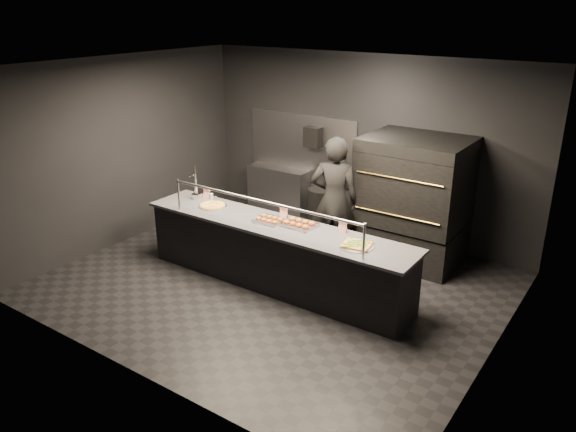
{
  "coord_description": "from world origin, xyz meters",
  "views": [
    {
      "loc": [
        4.17,
        -5.73,
        3.76
      ],
      "look_at": [
        0.08,
        0.2,
        0.99
      ],
      "focal_mm": 35.0,
      "sensor_mm": 36.0,
      "label": 1
    }
  ],
  "objects_px": {
    "fire_extinguisher": "(340,169)",
    "slider_tray_a": "(269,220)",
    "square_pizza": "(357,245)",
    "trash_bin": "(321,210)",
    "pizza_oven": "(413,199)",
    "service_counter": "(275,254)",
    "prep_shelf": "(278,191)",
    "round_pizza": "(212,205)",
    "beer_tap": "(196,189)",
    "towel_dispenser": "(313,137)",
    "worker": "(334,201)",
    "slider_tray_b": "(299,224)"
  },
  "relations": [
    {
      "from": "square_pizza",
      "to": "worker",
      "type": "height_order",
      "value": "worker"
    },
    {
      "from": "towel_dispenser",
      "to": "slider_tray_b",
      "type": "height_order",
      "value": "towel_dispenser"
    },
    {
      "from": "trash_bin",
      "to": "worker",
      "type": "height_order",
      "value": "worker"
    },
    {
      "from": "prep_shelf",
      "to": "slider_tray_a",
      "type": "xyz_separation_m",
      "value": [
        1.48,
        -2.29,
        0.49
      ]
    },
    {
      "from": "slider_tray_b",
      "to": "pizza_oven",
      "type": "bearing_deg",
      "value": 63.0
    },
    {
      "from": "beer_tap",
      "to": "slider_tray_b",
      "type": "relative_size",
      "value": 1.13
    },
    {
      "from": "square_pizza",
      "to": "pizza_oven",
      "type": "bearing_deg",
      "value": 92.11
    },
    {
      "from": "slider_tray_a",
      "to": "fire_extinguisher",
      "type": "bearing_deg",
      "value": 95.57
    },
    {
      "from": "towel_dispenser",
      "to": "pizza_oven",
      "type": "bearing_deg",
      "value": -13.14
    },
    {
      "from": "beer_tap",
      "to": "square_pizza",
      "type": "bearing_deg",
      "value": -3.67
    },
    {
      "from": "worker",
      "to": "trash_bin",
      "type": "bearing_deg",
      "value": -70.24
    },
    {
      "from": "prep_shelf",
      "to": "square_pizza",
      "type": "bearing_deg",
      "value": -39.24
    },
    {
      "from": "worker",
      "to": "towel_dispenser",
      "type": "bearing_deg",
      "value": -67.28
    },
    {
      "from": "towel_dispenser",
      "to": "slider_tray_a",
      "type": "bearing_deg",
      "value": -71.66
    },
    {
      "from": "fire_extinguisher",
      "to": "service_counter",
      "type": "bearing_deg",
      "value": -81.7
    },
    {
      "from": "fire_extinguisher",
      "to": "slider_tray_b",
      "type": "height_order",
      "value": "fire_extinguisher"
    },
    {
      "from": "slider_tray_a",
      "to": "beer_tap",
      "type": "bearing_deg",
      "value": 175.18
    },
    {
      "from": "fire_extinguisher",
      "to": "worker",
      "type": "xyz_separation_m",
      "value": [
        0.61,
        -1.25,
        -0.08
      ]
    },
    {
      "from": "service_counter",
      "to": "round_pizza",
      "type": "relative_size",
      "value": 9.62
    },
    {
      "from": "round_pizza",
      "to": "trash_bin",
      "type": "xyz_separation_m",
      "value": [
        0.63,
        2.06,
        -0.56
      ]
    },
    {
      "from": "slider_tray_a",
      "to": "worker",
      "type": "xyz_separation_m",
      "value": [
        0.38,
        1.12,
        0.03
      ]
    },
    {
      "from": "towel_dispenser",
      "to": "worker",
      "type": "xyz_separation_m",
      "value": [
        1.16,
        -1.24,
        -0.57
      ]
    },
    {
      "from": "fire_extinguisher",
      "to": "trash_bin",
      "type": "bearing_deg",
      "value": -122.33
    },
    {
      "from": "pizza_oven",
      "to": "round_pizza",
      "type": "xyz_separation_m",
      "value": [
        -2.37,
        -1.86,
        -0.03
      ]
    },
    {
      "from": "pizza_oven",
      "to": "service_counter",
      "type": "bearing_deg",
      "value": -122.27
    },
    {
      "from": "slider_tray_b",
      "to": "service_counter",
      "type": "bearing_deg",
      "value": -155.39
    },
    {
      "from": "service_counter",
      "to": "towel_dispenser",
      "type": "distance_m",
      "value": 2.78
    },
    {
      "from": "slider_tray_b",
      "to": "square_pizza",
      "type": "xyz_separation_m",
      "value": [
        0.97,
        -0.16,
        -0.01
      ]
    },
    {
      "from": "pizza_oven",
      "to": "beer_tap",
      "type": "relative_size",
      "value": 3.44
    },
    {
      "from": "towel_dispenser",
      "to": "fire_extinguisher",
      "type": "xyz_separation_m",
      "value": [
        0.55,
        0.01,
        -0.49
      ]
    },
    {
      "from": "slider_tray_a",
      "to": "square_pizza",
      "type": "bearing_deg",
      "value": -2.44
    },
    {
      "from": "slider_tray_a",
      "to": "trash_bin",
      "type": "relative_size",
      "value": 0.64
    },
    {
      "from": "round_pizza",
      "to": "pizza_oven",
      "type": "bearing_deg",
      "value": 38.14
    },
    {
      "from": "pizza_oven",
      "to": "slider_tray_b",
      "type": "distance_m",
      "value": 1.98
    },
    {
      "from": "service_counter",
      "to": "slider_tray_b",
      "type": "bearing_deg",
      "value": 24.61
    },
    {
      "from": "fire_extinguisher",
      "to": "square_pizza",
      "type": "xyz_separation_m",
      "value": [
        1.62,
        -2.42,
        -0.12
      ]
    },
    {
      "from": "prep_shelf",
      "to": "round_pizza",
      "type": "height_order",
      "value": "round_pizza"
    },
    {
      "from": "beer_tap",
      "to": "trash_bin",
      "type": "height_order",
      "value": "beer_tap"
    },
    {
      "from": "pizza_oven",
      "to": "prep_shelf",
      "type": "height_order",
      "value": "pizza_oven"
    },
    {
      "from": "prep_shelf",
      "to": "round_pizza",
      "type": "distance_m",
      "value": 2.37
    },
    {
      "from": "beer_tap",
      "to": "round_pizza",
      "type": "bearing_deg",
      "value": -15.38
    },
    {
      "from": "beer_tap",
      "to": "round_pizza",
      "type": "xyz_separation_m",
      "value": [
        0.43,
        -0.12,
        -0.14
      ]
    },
    {
      "from": "square_pizza",
      "to": "trash_bin",
      "type": "xyz_separation_m",
      "value": [
        -1.81,
        2.12,
        -0.57
      ]
    },
    {
      "from": "fire_extinguisher",
      "to": "slider_tray_a",
      "type": "distance_m",
      "value": 2.38
    },
    {
      "from": "prep_shelf",
      "to": "beer_tap",
      "type": "height_order",
      "value": "beer_tap"
    },
    {
      "from": "towel_dispenser",
      "to": "trash_bin",
      "type": "distance_m",
      "value": 1.27
    },
    {
      "from": "worker",
      "to": "beer_tap",
      "type": "bearing_deg",
      "value": 7.6
    },
    {
      "from": "worker",
      "to": "slider_tray_b",
      "type": "bearing_deg",
      "value": 71.8
    },
    {
      "from": "service_counter",
      "to": "square_pizza",
      "type": "xyz_separation_m",
      "value": [
        1.27,
        -0.02,
        0.47
      ]
    },
    {
      "from": "slider_tray_b",
      "to": "prep_shelf",
      "type": "bearing_deg",
      "value": 131.09
    }
  ]
}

